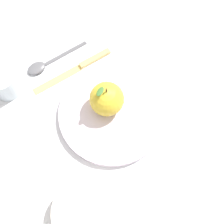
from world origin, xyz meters
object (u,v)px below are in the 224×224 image
object	(u,v)px
dinner_plate	(112,113)
spoon	(43,65)
knife	(80,67)
cup	(4,83)
apple	(107,99)
side_bowl	(84,213)

from	to	relation	value
dinner_plate	spoon	world-z (taller)	dinner_plate
dinner_plate	knife	world-z (taller)	dinner_plate
cup	knife	bearing A→B (deg)	-177.89
apple	spoon	xyz separation A→B (m)	(0.12, -0.16, -0.05)
dinner_plate	spoon	xyz separation A→B (m)	(0.13, -0.18, -0.01)
apple	side_bowl	size ratio (longest dim) A/B	0.69
side_bowl	apple	bearing A→B (deg)	-118.05
dinner_plate	side_bowl	world-z (taller)	side_bowl
dinner_plate	cup	xyz separation A→B (m)	(0.22, -0.14, 0.03)
side_bowl	cup	xyz separation A→B (m)	(0.10, -0.34, 0.01)
dinner_plate	cup	size ratio (longest dim) A/B	3.81
side_bowl	cup	size ratio (longest dim) A/B	1.99
dinner_plate	knife	xyz separation A→B (m)	(0.04, -0.15, -0.01)
spoon	side_bowl	bearing A→B (deg)	90.97
dinner_plate	apple	world-z (taller)	apple
knife	apple	bearing A→B (deg)	104.58
apple	cup	size ratio (longest dim) A/B	1.37
knife	spoon	xyz separation A→B (m)	(0.09, -0.03, 0.00)
dinner_plate	spoon	bearing A→B (deg)	-54.72
cup	spoon	size ratio (longest dim) A/B	0.39
knife	spoon	bearing A→B (deg)	-20.27
dinner_plate	side_bowl	xyz separation A→B (m)	(0.12, 0.20, 0.02)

